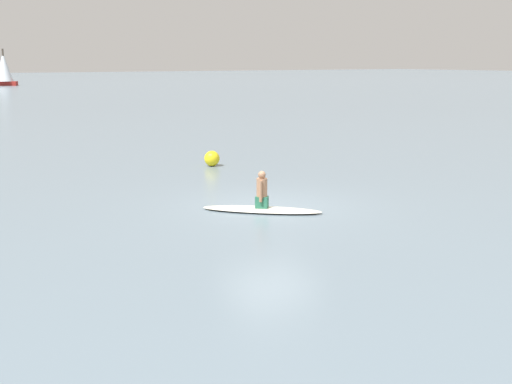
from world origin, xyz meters
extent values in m
plane|color=slate|center=(0.00, 0.00, 0.00)|extent=(400.00, 400.00, 0.00)
ellipsoid|color=silver|center=(-0.56, -0.44, 0.05)|extent=(2.86, 2.72, 0.11)
cube|color=#26664C|center=(-0.56, -0.44, 0.26)|extent=(0.42, 0.41, 0.30)
cylinder|color=#9E7051|center=(-0.56, -0.44, 0.65)|extent=(0.40, 0.40, 0.51)
sphere|color=#9E7051|center=(-0.56, -0.44, 0.99)|extent=(0.20, 0.20, 0.20)
cylinder|color=#9E7051|center=(-0.68, -0.56, 0.58)|extent=(0.11, 0.11, 0.56)
cylinder|color=#9E7051|center=(-0.44, -0.31, 0.58)|extent=(0.11, 0.11, 0.56)
cube|color=maroon|center=(11.74, 93.17, 0.33)|extent=(3.76, 2.83, 0.67)
cylinder|color=#4C4238|center=(11.74, 93.17, 3.15)|extent=(0.30, 0.30, 4.97)
cone|color=white|center=(11.74, 93.17, 2.86)|extent=(3.55, 3.55, 4.38)
sphere|color=yellow|center=(1.90, 6.91, 0.29)|extent=(0.58, 0.58, 0.58)
camera|label=1|loc=(-9.59, -14.56, 3.94)|focal=45.67mm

